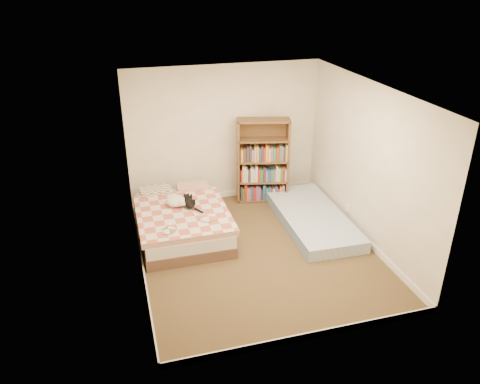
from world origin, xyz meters
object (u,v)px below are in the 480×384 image
object	(u,v)px
bed	(182,220)
black_cat	(189,202)
bookshelf	(262,171)
white_dog	(176,201)
floor_mattress	(312,218)

from	to	relation	value
bed	black_cat	bearing A→B (deg)	10.20
bookshelf	black_cat	world-z (taller)	bookshelf
bookshelf	white_dog	size ratio (longest dim) A/B	4.14
bed	floor_mattress	xyz separation A→B (m)	(2.18, -0.30, -0.14)
bed	floor_mattress	distance (m)	2.21
bookshelf	floor_mattress	xyz separation A→B (m)	(0.53, -1.14, -0.47)
black_cat	white_dog	bearing A→B (deg)	162.55
bed	white_dog	distance (m)	0.33
bookshelf	black_cat	size ratio (longest dim) A/B	2.62
black_cat	floor_mattress	bearing A→B (deg)	-11.31
bed	black_cat	distance (m)	0.33
bed	bookshelf	bearing A→B (deg)	27.00
bed	white_dog	bearing A→B (deg)	126.24
floor_mattress	black_cat	bearing A→B (deg)	172.34
bed	black_cat	world-z (taller)	black_cat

